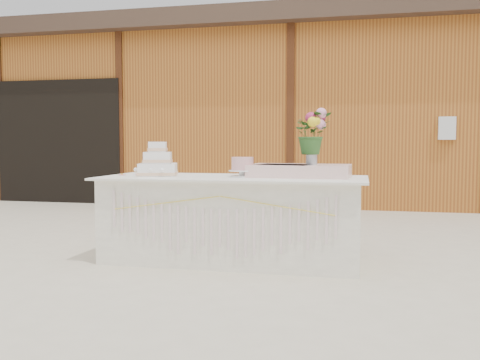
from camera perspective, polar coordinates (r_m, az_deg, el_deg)
name	(u,v)px	position (r m, az deg, el deg)	size (l,w,h in m)	color
ground	(233,260)	(4.96, -0.78, -8.57)	(80.00, 80.00, 0.00)	beige
barn	(303,113)	(10.77, 6.75, 7.15)	(12.60, 4.60, 3.30)	#AD6924
cake_table	(233,219)	(4.88, -0.80, -4.14)	(2.40, 1.00, 0.77)	white
wedding_cake	(158,164)	(5.05, -8.76, 1.67)	(0.43, 0.43, 0.32)	white
pink_cake_stand	(242,166)	(4.79, 0.27, 1.51)	(0.25, 0.25, 0.18)	white
satin_runner	(300,171)	(4.85, 6.39, 0.99)	(0.89, 0.52, 0.11)	beige
flower_vase	(312,157)	(4.84, 7.65, 2.47)	(0.10, 0.10, 0.14)	silver
bouquet	(312,128)	(4.84, 7.67, 5.53)	(0.34, 0.29, 0.38)	#2D5B24
loose_flowers	(129,174)	(5.22, -11.72, 0.63)	(0.14, 0.35, 0.02)	pink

